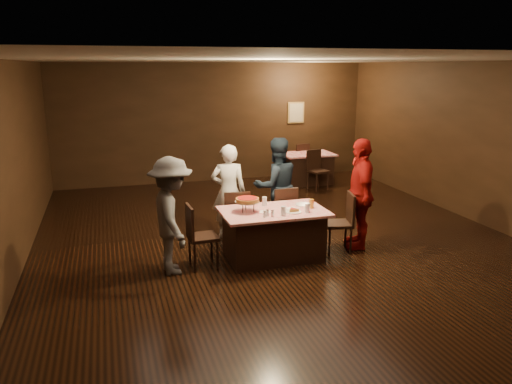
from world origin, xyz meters
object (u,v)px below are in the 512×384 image
glass_front_left (283,211)px  chair_back_far (298,161)px  back_table (307,168)px  glass_front_right (307,208)px  chair_end_left (203,236)px  diner_white_jacket (229,192)px  chair_far_right (281,213)px  plate_empty (303,205)px  diner_navy_hoodie (276,186)px  main_table (273,234)px  chair_back_near (318,170)px  chair_end_right (338,222)px  chair_far_left (236,217)px  diner_grey_knit (172,216)px  pizza_stand (247,200)px  glass_amber (311,204)px  diner_red_shirt (360,194)px  glass_back (264,201)px

glass_front_left → chair_back_far: bearing=66.3°
back_table → glass_front_right: bearing=-112.6°
chair_end_left → diner_white_jacket: bearing=-33.4°
chair_end_left → chair_far_right: bearing=-66.4°
plate_empty → glass_front_right: (-0.10, -0.40, 0.06)m
diner_navy_hoodie → chair_back_far: bearing=-119.8°
main_table → chair_back_near: size_ratio=1.68×
main_table → chair_end_right: bearing=-0.0°
chair_far_left → diner_white_jacket: 0.53m
main_table → diner_navy_hoodie: 1.29m
diner_navy_hoodie → glass_front_left: size_ratio=12.27×
diner_grey_knit → pizza_stand: (1.15, 0.14, 0.11)m
glass_amber → diner_white_jacket: bearing=130.2°
chair_end_right → chair_back_near: (1.36, 3.89, 0.00)m
chair_end_left → diner_navy_hoodie: diner_navy_hoodie is taller
diner_navy_hoodie → diner_red_shirt: bearing=132.3°
main_table → glass_front_left: 0.55m
pizza_stand → diner_red_shirt: bearing=0.7°
main_table → glass_amber: size_ratio=11.43×
pizza_stand → plate_empty: bearing=6.0°
chair_back_far → diner_grey_knit: bearing=38.1°
chair_back_near → glass_front_left: size_ratio=6.79×
diner_grey_knit → diner_red_shirt: size_ratio=0.94×
pizza_stand → glass_front_right: 0.91m
chair_back_near → glass_front_right: 4.62m
back_table → chair_end_left: (-3.56, -4.59, 0.09)m
glass_back → plate_empty: bearing=-14.0°
diner_grey_knit → chair_back_far: bearing=-39.8°
chair_back_near → glass_amber: size_ratio=6.79×
back_table → main_table: bearing=-118.2°
back_table → glass_back: size_ratio=9.29×
chair_end_right → diner_white_jacket: size_ratio=0.58×
glass_amber → chair_end_left: bearing=178.3°
pizza_stand → chair_back_far: bearing=60.9°
chair_end_left → glass_back: chair_end_left is taller
glass_front_right → plate_empty: bearing=76.0°
back_table → glass_front_right: 5.26m
glass_front_left → main_table: bearing=99.5°
diner_white_jacket → back_table: bearing=-117.7°
chair_back_far → glass_front_right: chair_back_far is taller
chair_back_near → chair_back_far: 1.30m
diner_red_shirt → glass_amber: diner_red_shirt is taller
chair_far_left → glass_front_right: bearing=137.2°
back_table → glass_back: (-2.51, -4.29, 0.46)m
chair_far_left → glass_amber: size_ratio=6.79×
main_table → diner_red_shirt: size_ratio=0.89×
chair_far_left → chair_back_near: size_ratio=1.00×
glass_front_left → chair_end_right: bearing=15.9°
diner_grey_knit → glass_amber: 2.16m
chair_back_far → pizza_stand: bearing=46.2°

